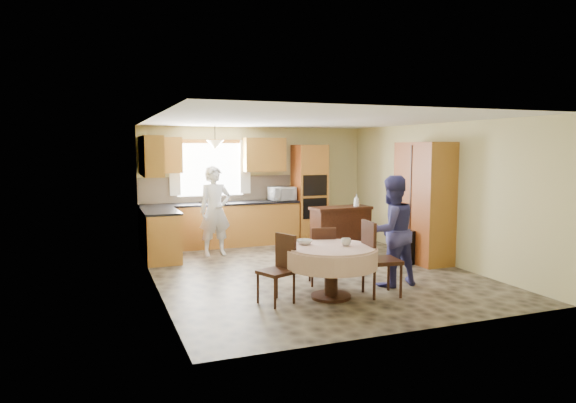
{
  "coord_description": "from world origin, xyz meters",
  "views": [
    {
      "loc": [
        -3.32,
        -7.72,
        2.06
      ],
      "look_at": [
        -0.27,
        0.3,
        1.16
      ],
      "focal_mm": 32.0,
      "sensor_mm": 36.0,
      "label": 1
    }
  ],
  "objects_px": {
    "sideboard": "(341,231)",
    "chair_left": "(280,265)",
    "cupboard": "(424,203)",
    "chair_back": "(323,253)",
    "person_dining": "(391,231)",
    "oven_tower": "(309,193)",
    "person_sink": "(215,211)",
    "dining_table": "(331,258)",
    "chair_right": "(376,254)"
  },
  "relations": [
    {
      "from": "sideboard",
      "to": "chair_left",
      "type": "relative_size",
      "value": 1.31
    },
    {
      "from": "sideboard",
      "to": "cupboard",
      "type": "distance_m",
      "value": 1.75
    },
    {
      "from": "chair_back",
      "to": "person_dining",
      "type": "height_order",
      "value": "person_dining"
    },
    {
      "from": "sideboard",
      "to": "chair_left",
      "type": "bearing_deg",
      "value": -134.38
    },
    {
      "from": "cupboard",
      "to": "chair_left",
      "type": "xyz_separation_m",
      "value": [
        -3.26,
        -1.4,
        -0.57
      ]
    },
    {
      "from": "cupboard",
      "to": "chair_left",
      "type": "relative_size",
      "value": 2.37
    },
    {
      "from": "oven_tower",
      "to": "chair_back",
      "type": "xyz_separation_m",
      "value": [
        -1.3,
        -3.55,
        -0.57
      ]
    },
    {
      "from": "chair_back",
      "to": "person_sink",
      "type": "relative_size",
      "value": 0.52
    },
    {
      "from": "cupboard",
      "to": "dining_table",
      "type": "bearing_deg",
      "value": -150.18
    },
    {
      "from": "oven_tower",
      "to": "person_dining",
      "type": "distance_m",
      "value": 3.94
    },
    {
      "from": "cupboard",
      "to": "person_dining",
      "type": "height_order",
      "value": "cupboard"
    },
    {
      "from": "oven_tower",
      "to": "dining_table",
      "type": "distance_m",
      "value": 4.46
    },
    {
      "from": "dining_table",
      "to": "chair_left",
      "type": "xyz_separation_m",
      "value": [
        -0.73,
        0.06,
        -0.05
      ]
    },
    {
      "from": "dining_table",
      "to": "person_sink",
      "type": "bearing_deg",
      "value": 104.44
    },
    {
      "from": "sideboard",
      "to": "chair_back",
      "type": "height_order",
      "value": "chair_back"
    },
    {
      "from": "sideboard",
      "to": "dining_table",
      "type": "xyz_separation_m",
      "value": [
        -1.51,
        -2.72,
        0.13
      ]
    },
    {
      "from": "chair_back",
      "to": "chair_right",
      "type": "xyz_separation_m",
      "value": [
        0.47,
        -0.76,
        0.09
      ]
    },
    {
      "from": "chair_left",
      "to": "cupboard",
      "type": "bearing_deg",
      "value": 90.38
    },
    {
      "from": "oven_tower",
      "to": "person_sink",
      "type": "distance_m",
      "value": 2.48
    },
    {
      "from": "chair_back",
      "to": "person_sink",
      "type": "xyz_separation_m",
      "value": [
        -1.02,
        2.69,
        0.37
      ]
    },
    {
      "from": "chair_left",
      "to": "person_dining",
      "type": "height_order",
      "value": "person_dining"
    },
    {
      "from": "oven_tower",
      "to": "dining_table",
      "type": "bearing_deg",
      "value": -109.32
    },
    {
      "from": "cupboard",
      "to": "chair_right",
      "type": "distance_m",
      "value": 2.53
    },
    {
      "from": "sideboard",
      "to": "person_sink",
      "type": "relative_size",
      "value": 0.7
    },
    {
      "from": "oven_tower",
      "to": "dining_table",
      "type": "height_order",
      "value": "oven_tower"
    },
    {
      "from": "sideboard",
      "to": "person_dining",
      "type": "relative_size",
      "value": 0.72
    },
    {
      "from": "sideboard",
      "to": "dining_table",
      "type": "distance_m",
      "value": 3.12
    },
    {
      "from": "chair_left",
      "to": "chair_right",
      "type": "distance_m",
      "value": 1.37
    },
    {
      "from": "cupboard",
      "to": "person_sink",
      "type": "bearing_deg",
      "value": 151.11
    },
    {
      "from": "dining_table",
      "to": "chair_back",
      "type": "height_order",
      "value": "chair_back"
    },
    {
      "from": "cupboard",
      "to": "sideboard",
      "type": "bearing_deg",
      "value": 128.88
    },
    {
      "from": "person_dining",
      "to": "person_sink",
      "type": "bearing_deg",
      "value": -61.55
    },
    {
      "from": "oven_tower",
      "to": "sideboard",
      "type": "relative_size",
      "value": 1.78
    },
    {
      "from": "chair_back",
      "to": "oven_tower",
      "type": "bearing_deg",
      "value": -93.4
    },
    {
      "from": "chair_back",
      "to": "chair_right",
      "type": "height_order",
      "value": "chair_right"
    },
    {
      "from": "sideboard",
      "to": "chair_right",
      "type": "distance_m",
      "value": 2.99
    },
    {
      "from": "dining_table",
      "to": "chair_right",
      "type": "distance_m",
      "value": 0.64
    },
    {
      "from": "chair_right",
      "to": "cupboard",
      "type": "bearing_deg",
      "value": -43.63
    },
    {
      "from": "sideboard",
      "to": "oven_tower",
      "type": "bearing_deg",
      "value": 87.53
    },
    {
      "from": "oven_tower",
      "to": "person_sink",
      "type": "height_order",
      "value": "oven_tower"
    },
    {
      "from": "sideboard",
      "to": "person_dining",
      "type": "xyz_separation_m",
      "value": [
        -0.4,
        -2.45,
        0.4
      ]
    },
    {
      "from": "oven_tower",
      "to": "chair_right",
      "type": "bearing_deg",
      "value": -100.97
    },
    {
      "from": "chair_left",
      "to": "sideboard",
      "type": "bearing_deg",
      "value": 117.14
    },
    {
      "from": "chair_right",
      "to": "person_sink",
      "type": "distance_m",
      "value": 3.77
    },
    {
      "from": "oven_tower",
      "to": "dining_table",
      "type": "relative_size",
      "value": 1.68
    },
    {
      "from": "dining_table",
      "to": "person_sink",
      "type": "height_order",
      "value": "person_sink"
    },
    {
      "from": "chair_left",
      "to": "person_dining",
      "type": "relative_size",
      "value": 0.55
    },
    {
      "from": "chair_left",
      "to": "chair_back",
      "type": "distance_m",
      "value": 1.06
    },
    {
      "from": "oven_tower",
      "to": "chair_back",
      "type": "height_order",
      "value": "oven_tower"
    },
    {
      "from": "chair_back",
      "to": "person_dining",
      "type": "xyz_separation_m",
      "value": [
        0.95,
        -0.37,
        0.34
      ]
    }
  ]
}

